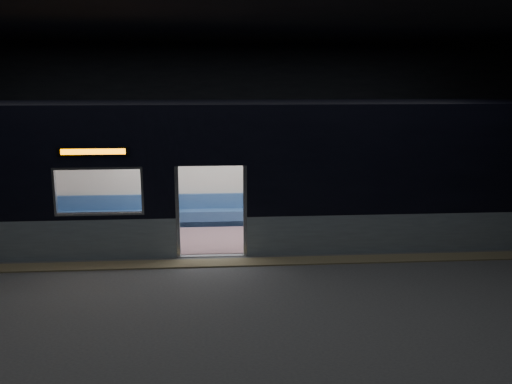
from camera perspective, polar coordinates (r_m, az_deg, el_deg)
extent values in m
cube|color=#47494C|center=(11.22, -4.65, -8.48)|extent=(24.00, 14.00, 0.01)
cube|color=black|center=(10.59, -5.11, 17.73)|extent=(24.00, 14.00, 0.04)
cube|color=black|center=(17.57, -4.71, 7.24)|extent=(24.00, 0.04, 5.00)
cube|color=black|center=(3.81, -5.59, -9.37)|extent=(24.00, 0.04, 5.00)
cube|color=#8C7F59|center=(11.73, -4.64, -7.46)|extent=(22.80, 0.50, 0.03)
cube|color=#91A3AD|center=(12.99, 17.32, -4.06)|extent=(8.30, 0.12, 0.90)
cube|color=black|center=(12.66, 17.75, 2.93)|extent=(8.30, 0.12, 2.30)
cube|color=black|center=(11.66, -4.84, 5.58)|extent=(1.40, 0.12, 1.15)
cube|color=#B7BABC|center=(11.97, -8.26, -2.12)|extent=(0.08, 0.14, 2.05)
cube|color=#B7BABC|center=(11.95, -1.16, -2.02)|extent=(0.08, 0.14, 2.05)
cube|color=black|center=(11.88, -16.75, 4.10)|extent=(1.50, 0.04, 0.18)
cube|color=#FF7F00|center=(11.88, -16.76, 4.10)|extent=(1.34, 0.03, 0.12)
cube|color=silver|center=(14.65, -4.70, 2.80)|extent=(18.00, 0.12, 3.20)
cube|color=black|center=(13.05, -4.85, 9.10)|extent=(18.00, 3.00, 0.15)
cube|color=#7D5B5D|center=(13.59, -4.62, -4.74)|extent=(17.76, 2.76, 0.04)
cube|color=silver|center=(13.12, -4.78, 5.06)|extent=(17.76, 2.76, 0.10)
cube|color=#2E4C85|center=(14.61, -4.62, -2.65)|extent=(11.00, 0.48, 0.41)
cube|color=#2E4C85|center=(14.70, -4.64, -0.94)|extent=(11.00, 0.10, 0.40)
cube|color=#85616B|center=(12.93, -19.49, -5.22)|extent=(4.40, 0.48, 0.41)
cube|color=#85616B|center=(12.89, 10.24, -4.78)|extent=(4.40, 0.48, 0.41)
cylinder|color=silver|center=(12.25, -9.17, -1.13)|extent=(0.04, 0.04, 2.26)
cylinder|color=silver|center=(14.46, -8.45, 0.86)|extent=(0.04, 0.04, 2.26)
cylinder|color=silver|center=(12.23, -0.26, -0.99)|extent=(0.04, 0.04, 2.26)
cylinder|color=silver|center=(14.44, -0.91, 0.98)|extent=(0.04, 0.04, 2.26)
cylinder|color=silver|center=(14.24, -4.73, 3.97)|extent=(11.00, 0.03, 0.03)
cube|color=black|center=(14.54, 6.15, -1.56)|extent=(0.19, 0.52, 0.18)
cube|color=black|center=(14.58, 7.06, -1.54)|extent=(0.19, 0.52, 0.18)
cylinder|color=black|center=(14.38, 6.30, -2.88)|extent=(0.12, 0.12, 0.43)
cylinder|color=black|center=(14.42, 7.22, -2.86)|extent=(0.12, 0.12, 0.43)
cube|color=#C56396|center=(14.76, 6.45, -1.27)|extent=(0.45, 0.24, 0.22)
cylinder|color=#C56396|center=(14.71, 6.46, 0.23)|extent=(0.45, 0.45, 0.58)
sphere|color=tan|center=(14.62, 6.51, 1.80)|extent=(0.23, 0.23, 0.23)
sphere|color=black|center=(14.65, 6.48, 2.00)|extent=(0.24, 0.24, 0.24)
cube|color=black|center=(14.45, 6.86, -0.98)|extent=(0.39, 0.36, 0.16)
cube|color=white|center=(14.70, 2.87, 2.48)|extent=(1.10, 0.03, 0.71)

